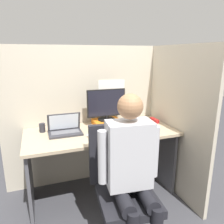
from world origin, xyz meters
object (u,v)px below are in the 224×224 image
object	(u,v)px
laptop	(65,130)
stapler	(155,120)
paper_box	(106,122)
office_chair	(122,184)
monitor	(106,105)
coffee_mug	(131,117)
carrot_toy	(99,135)
person	(132,166)
pen_cup	(42,128)

from	to	relation	value
laptop	stapler	bearing A→B (deg)	2.45
paper_box	office_chair	bearing A→B (deg)	-99.21
monitor	coffee_mug	distance (m)	0.39
carrot_toy	coffee_mug	size ratio (longest dim) A/B	1.64
laptop	person	size ratio (longest dim) A/B	0.26
laptop	office_chair	distance (m)	0.83
laptop	pen_cup	world-z (taller)	laptop
pen_cup	laptop	bearing A→B (deg)	-31.20
carrot_toy	monitor	bearing A→B (deg)	61.16
carrot_toy	office_chair	size ratio (longest dim) A/B	0.14
stapler	carrot_toy	world-z (taller)	stapler
monitor	laptop	xyz separation A→B (m)	(-0.50, -0.15, -0.19)
laptop	person	bearing A→B (deg)	-65.57
office_chair	coffee_mug	size ratio (longest dim) A/B	11.53
monitor	carrot_toy	bearing A→B (deg)	-118.84
monitor	stapler	size ratio (longest dim) A/B	2.94
carrot_toy	pen_cup	world-z (taller)	pen_cup
laptop	carrot_toy	distance (m)	0.37
pen_cup	monitor	bearing A→B (deg)	1.43
paper_box	stapler	world-z (taller)	paper_box
monitor	laptop	world-z (taller)	monitor
person	paper_box	bearing A→B (deg)	83.04
office_chair	person	bearing A→B (deg)	-84.25
office_chair	laptop	bearing A→B (deg)	117.99
carrot_toy	coffee_mug	xyz separation A→B (m)	(0.53, 0.38, 0.02)
monitor	laptop	bearing A→B (deg)	-163.18
stapler	carrot_toy	xyz separation A→B (m)	(-0.77, -0.24, -0.00)
paper_box	office_chair	xyz separation A→B (m)	(-0.14, -0.83, -0.28)
carrot_toy	person	bearing A→B (deg)	-83.59
laptop	office_chair	world-z (taller)	office_chair
laptop	coffee_mug	distance (m)	0.85
stapler	laptop	bearing A→B (deg)	-177.55
monitor	carrot_toy	size ratio (longest dim) A/B	3.20
stapler	person	world-z (taller)	person
monitor	person	world-z (taller)	person
monitor	office_chair	bearing A→B (deg)	-99.18
stapler	coffee_mug	xyz separation A→B (m)	(-0.25, 0.14, 0.02)
monitor	person	bearing A→B (deg)	-96.95
office_chair	coffee_mug	xyz separation A→B (m)	(0.47, 0.87, 0.30)
laptop	paper_box	bearing A→B (deg)	16.54
paper_box	person	xyz separation A→B (m)	(-0.12, -0.98, -0.04)
paper_box	coffee_mug	world-z (taller)	coffee_mug
pen_cup	person	bearing A→B (deg)	-58.25
monitor	office_chair	world-z (taller)	monitor
paper_box	monitor	world-z (taller)	monitor
stapler	office_chair	distance (m)	1.06
monitor	laptop	distance (m)	0.56
laptop	stapler	distance (m)	1.08
monitor	stapler	bearing A→B (deg)	-10.22
laptop	office_chair	xyz separation A→B (m)	(0.36, -0.68, -0.30)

